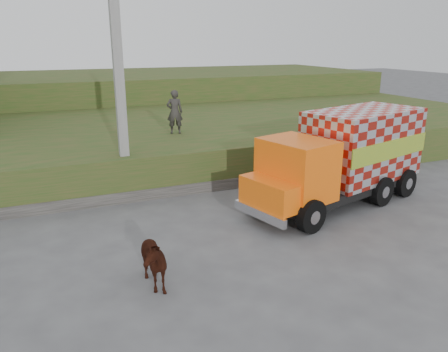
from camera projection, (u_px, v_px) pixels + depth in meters
name	position (u px, v px, depth m)	size (l,w,h in m)	color
ground	(198.00, 247.00, 11.51)	(120.00, 120.00, 0.00)	#474749
embankment	(126.00, 142.00, 20.10)	(40.00, 12.00, 1.50)	#254918
embankment_far	(93.00, 96.00, 30.45)	(40.00, 12.00, 3.00)	#254918
retaining_strip	(99.00, 199.00, 14.42)	(16.00, 0.50, 0.40)	#595651
utility_pole	(119.00, 78.00, 13.99)	(1.20, 0.30, 8.00)	gray
cargo_truck	(345.00, 157.00, 14.34)	(7.10, 3.86, 3.02)	black
cow	(148.00, 260.00, 9.51)	(0.67, 1.48, 1.25)	black
pedestrian	(175.00, 112.00, 17.96)	(0.66, 0.43, 1.80)	#322F2C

